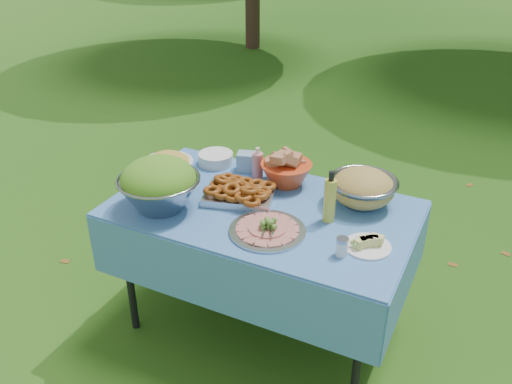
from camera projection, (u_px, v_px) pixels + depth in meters
ground at (262, 325)px, 3.02m from camera, size 80.00×80.00×0.00m
picnic_table at (262, 270)px, 2.83m from camera, size 1.46×0.86×0.76m
salad_bowl at (159, 184)px, 2.58m from camera, size 0.42×0.42×0.26m
pasta_bowl_white at (168, 166)px, 2.88m from camera, size 0.34×0.34×0.15m
plate_stack at (216, 158)px, 3.06m from camera, size 0.26×0.26×0.06m
wipes_box at (248, 162)px, 2.98m from camera, size 0.13×0.11×0.10m
sanitizer_bottle at (258, 163)px, 2.89m from camera, size 0.06×0.06×0.17m
bread_bowl at (286, 168)px, 2.82m from camera, size 0.33×0.33×0.18m
pasta_bowl_steel at (363, 187)px, 2.64m from camera, size 0.42×0.42×0.18m
fried_tray at (239, 192)px, 2.70m from camera, size 0.39×0.32×0.08m
charcuterie_platter at (267, 224)px, 2.44m from camera, size 0.46×0.46×0.08m
oil_bottle at (330, 197)px, 2.48m from camera, size 0.07×0.07×0.26m
cheese_plate at (368, 242)px, 2.34m from camera, size 0.25×0.25×0.06m
shaker at (342, 247)px, 2.28m from camera, size 0.06×0.06×0.08m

